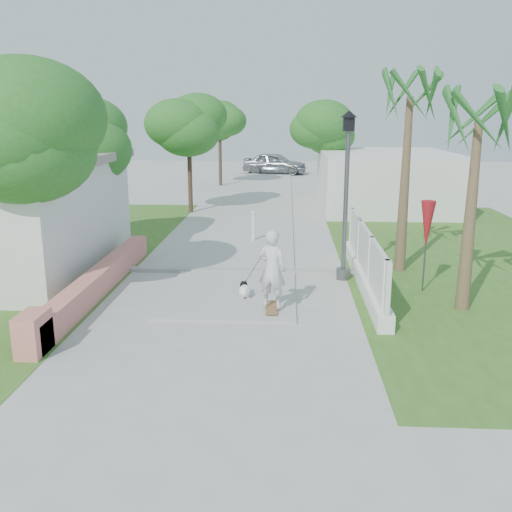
# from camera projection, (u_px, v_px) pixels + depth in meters

# --- Properties ---
(ground) EXTENTS (90.00, 90.00, 0.00)m
(ground) POSITION_uv_depth(u_px,v_px,m) (209.00, 363.00, 10.26)
(ground) COLOR #B7B7B2
(ground) RESTS_ON ground
(path_strip) EXTENTS (3.20, 36.00, 0.06)m
(path_strip) POSITION_uv_depth(u_px,v_px,m) (261.00, 199.00, 29.63)
(path_strip) COLOR #B7B7B2
(path_strip) RESTS_ON ground
(curb) EXTENTS (6.50, 0.25, 0.10)m
(curb) POSITION_uv_depth(u_px,v_px,m) (238.00, 271.00, 16.06)
(curb) COLOR #999993
(curb) RESTS_ON ground
(grass_left) EXTENTS (8.00, 20.00, 0.01)m
(grass_left) POSITION_uv_depth(u_px,v_px,m) (27.00, 252.00, 18.38)
(grass_left) COLOR #3A6520
(grass_left) RESTS_ON ground
(grass_right) EXTENTS (8.00, 20.00, 0.01)m
(grass_right) POSITION_uv_depth(u_px,v_px,m) (468.00, 258.00, 17.64)
(grass_right) COLOR #3A6520
(grass_right) RESTS_ON ground
(pink_wall) EXTENTS (0.45, 8.20, 0.80)m
(pink_wall) POSITION_uv_depth(u_px,v_px,m) (93.00, 285.00, 13.80)
(pink_wall) COLOR tan
(pink_wall) RESTS_ON ground
(lattice_fence) EXTENTS (0.35, 7.00, 1.50)m
(lattice_fence) POSITION_uv_depth(u_px,v_px,m) (365.00, 265.00, 14.79)
(lattice_fence) COLOR white
(lattice_fence) RESTS_ON ground
(building_right) EXTENTS (6.00, 8.00, 2.60)m
(building_right) POSITION_uv_depth(u_px,v_px,m) (385.00, 180.00, 27.06)
(building_right) COLOR silver
(building_right) RESTS_ON ground
(street_lamp) EXTENTS (0.44, 0.44, 4.44)m
(street_lamp) POSITION_uv_depth(u_px,v_px,m) (346.00, 190.00, 14.84)
(street_lamp) COLOR #59595E
(street_lamp) RESTS_ON ground
(bollard) EXTENTS (0.14, 0.14, 1.09)m
(bollard) POSITION_uv_depth(u_px,v_px,m) (253.00, 225.00, 19.79)
(bollard) COLOR white
(bollard) RESTS_ON ground
(patio_umbrella) EXTENTS (0.36, 0.36, 2.30)m
(patio_umbrella) POSITION_uv_depth(u_px,v_px,m) (427.00, 226.00, 13.95)
(patio_umbrella) COLOR #59595E
(patio_umbrella) RESTS_ON ground
(tree_left_near) EXTENTS (3.60, 3.60, 5.28)m
(tree_left_near) POSITION_uv_depth(u_px,v_px,m) (21.00, 139.00, 12.46)
(tree_left_near) COLOR #4C3826
(tree_left_near) RESTS_ON ground
(tree_left_mid) EXTENTS (3.20, 3.20, 4.85)m
(tree_left_mid) POSITION_uv_depth(u_px,v_px,m) (70.00, 142.00, 17.92)
(tree_left_mid) COLOR #4C3826
(tree_left_mid) RESTS_ON ground
(tree_path_left) EXTENTS (3.40, 3.40, 5.23)m
(tree_path_left) POSITION_uv_depth(u_px,v_px,m) (189.00, 126.00, 24.97)
(tree_path_left) COLOR #4C3826
(tree_path_left) RESTS_ON ground
(tree_path_right) EXTENTS (3.00, 3.00, 4.79)m
(tree_path_right) POSITION_uv_depth(u_px,v_px,m) (325.00, 131.00, 28.59)
(tree_path_right) COLOR #4C3826
(tree_path_right) RESTS_ON ground
(tree_path_far) EXTENTS (3.20, 3.20, 5.17)m
(tree_path_far) POSITION_uv_depth(u_px,v_px,m) (220.00, 123.00, 34.65)
(tree_path_far) COLOR #4C3826
(tree_path_far) RESTS_ON ground
(palm_far) EXTENTS (1.80, 1.80, 5.30)m
(palm_far) POSITION_uv_depth(u_px,v_px,m) (409.00, 109.00, 15.22)
(palm_far) COLOR brown
(palm_far) RESTS_ON ground
(palm_near) EXTENTS (1.80, 1.80, 4.70)m
(palm_near) POSITION_uv_depth(u_px,v_px,m) (478.00, 133.00, 12.11)
(palm_near) COLOR brown
(palm_near) RESTS_ON ground
(skateboarder) EXTENTS (1.06, 1.51, 1.89)m
(skateboarder) POSITION_uv_depth(u_px,v_px,m) (263.00, 270.00, 12.92)
(skateboarder) COLOR #93623A
(skateboarder) RESTS_ON ground
(dog) EXTENTS (0.35, 0.62, 0.43)m
(dog) POSITION_uv_depth(u_px,v_px,m) (245.00, 290.00, 13.70)
(dog) COLOR white
(dog) RESTS_ON ground
(parked_car) EXTENTS (4.94, 2.78, 1.59)m
(parked_car) POSITION_uv_depth(u_px,v_px,m) (275.00, 163.00, 42.09)
(parked_car) COLOR #AFB3B7
(parked_car) RESTS_ON ground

